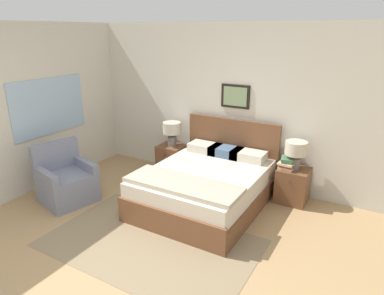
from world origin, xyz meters
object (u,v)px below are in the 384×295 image
nightstand_by_door (293,185)px  bed (206,185)px  armchair (66,182)px  table_lamp_near_window (172,130)px  table_lamp_by_door (296,151)px  nightstand_near_window (172,159)px

nightstand_by_door → bed: bearing=-145.3°
bed → armchair: bed is taller
table_lamp_near_window → nightstand_by_door: bearing=-0.1°
table_lamp_near_window → armchair: bearing=-115.7°
table_lamp_near_window → table_lamp_by_door: size_ratio=1.00×
nightstand_by_door → table_lamp_near_window: size_ratio=1.25×
nightstand_near_window → table_lamp_by_door: 2.23m
nightstand_near_window → table_lamp_near_window: bearing=44.7°
bed → armchair: size_ratio=2.23×
nightstand_by_door → table_lamp_near_window: 2.23m
bed → table_lamp_by_door: (1.08, 0.75, 0.50)m
nightstand_near_window → table_lamp_near_window: table_lamp_near_window is taller
nightstand_by_door → table_lamp_near_window: (-2.16, 0.01, 0.55)m
nightstand_by_door → table_lamp_by_door: size_ratio=1.25×
table_lamp_by_door → nightstand_near_window: bearing=-179.9°
bed → armchair: (-1.89, -0.94, -0.01)m
armchair → nightstand_by_door: size_ratio=1.67×
bed → nightstand_by_door: bearing=34.7°
armchair → table_lamp_near_window: table_lamp_near_window is taller
bed → table_lamp_by_door: 1.41m
table_lamp_by_door → armchair: bearing=-150.3°
armchair → table_lamp_by_door: 3.46m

